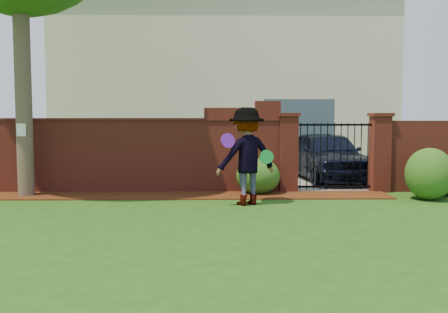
{
  "coord_description": "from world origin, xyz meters",
  "views": [
    {
      "loc": [
        0.66,
        -7.7,
        1.76
      ],
      "look_at": [
        0.82,
        1.4,
        1.05
      ],
      "focal_mm": 39.58,
      "sensor_mm": 36.0,
      "label": 1
    }
  ],
  "objects_px": {
    "man": "(247,156)",
    "frisbee_green": "(266,157)",
    "car": "(330,156)",
    "frisbee_purple": "(228,141)"
  },
  "relations": [
    {
      "from": "man",
      "to": "frisbee_green",
      "type": "bearing_deg",
      "value": 154.56
    },
    {
      "from": "car",
      "to": "frisbee_green",
      "type": "xyz_separation_m",
      "value": [
        -2.16,
        -3.76,
        0.28
      ]
    },
    {
      "from": "car",
      "to": "frisbee_purple",
      "type": "bearing_deg",
      "value": -132.4
    },
    {
      "from": "man",
      "to": "frisbee_purple",
      "type": "bearing_deg",
      "value": 9.42
    },
    {
      "from": "man",
      "to": "frisbee_purple",
      "type": "xyz_separation_m",
      "value": [
        -0.4,
        -0.26,
        0.33
      ]
    },
    {
      "from": "frisbee_green",
      "to": "frisbee_purple",
      "type": "bearing_deg",
      "value": -162.92
    },
    {
      "from": "car",
      "to": "frisbee_purple",
      "type": "xyz_separation_m",
      "value": [
        -2.95,
        -4.0,
        0.62
      ]
    },
    {
      "from": "man",
      "to": "frisbee_green",
      "type": "height_order",
      "value": "man"
    },
    {
      "from": "frisbee_purple",
      "to": "frisbee_green",
      "type": "distance_m",
      "value": 0.89
    },
    {
      "from": "frisbee_purple",
      "to": "car",
      "type": "bearing_deg",
      "value": 53.59
    }
  ]
}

